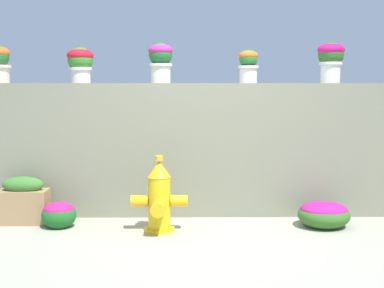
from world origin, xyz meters
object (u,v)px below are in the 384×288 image
at_px(potted_plant_2, 161,59).
at_px(flower_bush_right, 59,214).
at_px(potted_plant_3, 248,64).
at_px(planter_box, 24,201).
at_px(potted_plant_1, 80,62).
at_px(fire_hydrant, 159,198).
at_px(potted_plant_4, 331,58).
at_px(flower_bush_left, 324,213).

distance_m(potted_plant_2, flower_bush_right, 2.05).
bearing_deg(potted_plant_3, planter_box, -170.48).
bearing_deg(potted_plant_1, potted_plant_2, 0.46).
relative_size(potted_plant_2, fire_hydrant, 0.58).
distance_m(potted_plant_1, flower_bush_right, 1.72).
distance_m(potted_plant_3, fire_hydrant, 1.88).
height_order(potted_plant_3, flower_bush_right, potted_plant_3).
distance_m(potted_plant_2, potted_plant_4, 1.94).
relative_size(potted_plant_4, flower_bush_left, 0.84).
height_order(potted_plant_4, flower_bush_left, potted_plant_4).
relative_size(potted_plant_1, flower_bush_right, 1.11).
height_order(potted_plant_2, potted_plant_4, potted_plant_4).
bearing_deg(potted_plant_1, potted_plant_3, 1.20).
xyz_separation_m(potted_plant_3, potted_plant_4, (0.93, -0.06, 0.07)).
height_order(potted_plant_3, planter_box, potted_plant_3).
bearing_deg(flower_bush_left, flower_bush_right, 179.86).
bearing_deg(flower_bush_left, potted_plant_3, 141.48).
xyz_separation_m(potted_plant_4, flower_bush_left, (-0.17, -0.54, -1.67)).
height_order(flower_bush_right, planter_box, planter_box).
distance_m(flower_bush_left, flower_bush_right, 2.82).
bearing_deg(fire_hydrant, potted_plant_3, 37.05).
bearing_deg(potted_plant_2, potted_plant_3, 1.87).
bearing_deg(fire_hydrant, flower_bush_right, 171.77).
xyz_separation_m(flower_bush_left, planter_box, (-3.25, 0.18, 0.10)).
relative_size(fire_hydrant, planter_box, 1.49).
bearing_deg(flower_bush_left, fire_hydrant, -175.13).
bearing_deg(planter_box, potted_plant_2, 14.52).
height_order(potted_plant_1, flower_bush_right, potted_plant_1).
bearing_deg(flower_bush_left, potted_plant_4, 72.02).
xyz_separation_m(potted_plant_1, flower_bush_left, (2.67, -0.56, -1.63)).
bearing_deg(flower_bush_left, potted_plant_2, 162.12).
xyz_separation_m(potted_plant_1, potted_plant_2, (0.91, 0.01, 0.03)).
bearing_deg(potted_plant_3, flower_bush_left, -38.52).
distance_m(potted_plant_1, potted_plant_3, 1.92).
xyz_separation_m(potted_plant_2, potted_plant_3, (1.01, 0.03, -0.05)).
relative_size(potted_plant_4, fire_hydrant, 0.59).
relative_size(potted_plant_1, potted_plant_2, 0.89).
bearing_deg(potted_plant_2, flower_bush_left, -17.88).
relative_size(fire_hydrant, flower_bush_right, 2.16).
bearing_deg(flower_bush_right, potted_plant_2, 27.81).
bearing_deg(planter_box, potted_plant_4, 5.95).
xyz_separation_m(potted_plant_4, flower_bush_right, (-3.00, -0.53, -1.67)).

